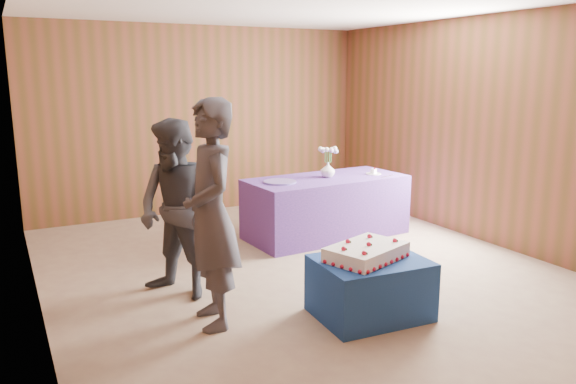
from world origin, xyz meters
TOP-DOWN VIEW (x-y plane):
  - ground at (0.00, 0.00)m, footprint 6.00×6.00m
  - room_shell at (0.00, 0.00)m, footprint 5.04×6.04m
  - cake_table at (-0.03, -1.25)m, footprint 0.94×0.76m
  - serving_table at (0.90, 0.98)m, footprint 2.05×1.02m
  - sheet_cake at (-0.06, -1.22)m, footprint 0.80×0.67m
  - vase at (0.93, 1.00)m, footprint 0.22×0.22m
  - flower_spray at (0.93, 1.00)m, footprint 0.25×0.25m
  - platter at (0.23, 0.96)m, footprint 0.43×0.43m
  - plate at (1.56, 0.90)m, footprint 0.25×0.25m
  - cake_slice at (1.56, 0.90)m, footprint 0.08×0.08m
  - knife at (1.62, 0.70)m, footprint 0.26×0.09m
  - guest_left at (-1.25, -0.77)m, footprint 0.51×0.72m
  - guest_right at (-1.32, -0.07)m, footprint 0.95×1.00m

SIDE VIEW (x-z plane):
  - ground at x=0.00m, z-range 0.00..0.00m
  - cake_table at x=-0.03m, z-range 0.00..0.50m
  - serving_table at x=0.90m, z-range 0.00..0.75m
  - sheet_cake at x=-0.06m, z-range 0.48..0.64m
  - knife at x=1.62m, z-range 0.75..0.75m
  - plate at x=1.56m, z-range 0.75..0.76m
  - platter at x=0.23m, z-range 0.75..0.77m
  - cake_slice at x=1.56m, z-range 0.75..0.83m
  - guest_right at x=-1.32m, z-range 0.00..1.64m
  - vase at x=0.93m, z-range 0.75..0.94m
  - guest_left at x=-1.25m, z-range 0.00..1.85m
  - flower_spray at x=0.93m, z-range 1.00..1.20m
  - room_shell at x=0.00m, z-range 0.44..3.16m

